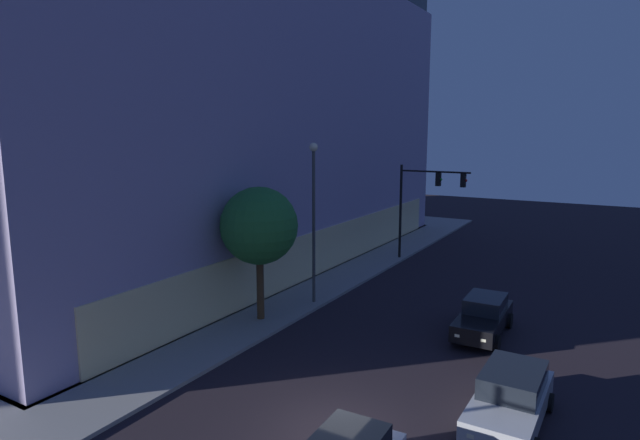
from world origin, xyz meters
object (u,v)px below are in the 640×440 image
car_silver (511,397)px  sidewalk_tree (259,226)px  traffic_light_far_corner (426,193)px  street_lamp_sidewalk (314,204)px  modern_building (143,109)px  car_black (484,316)px

car_silver → sidewalk_tree: bearing=74.7°
traffic_light_far_corner → car_silver: 20.85m
traffic_light_far_corner → street_lamp_sidewalk: 11.77m
modern_building → street_lamp_sidewalk: modern_building is taller
traffic_light_far_corner → sidewalk_tree: bearing=169.3°
car_silver → street_lamp_sidewalk: bearing=58.9°
car_silver → car_black: car_black is taller
sidewalk_tree → car_silver: sidewalk_tree is taller
traffic_light_far_corner → street_lamp_sidewalk: bearing=170.5°
street_lamp_sidewalk → car_silver: (-6.70, -11.10, -4.46)m
modern_building → sidewalk_tree: modern_building is taller
street_lamp_sidewalk → car_black: (0.24, -8.66, -4.45)m
street_lamp_sidewalk → sidewalk_tree: 3.60m
car_silver → car_black: bearing=19.4°
car_silver → modern_building: bearing=67.4°
traffic_light_far_corner → sidewalk_tree: 15.29m
modern_building → traffic_light_far_corner: bearing=-73.5°
sidewalk_tree → car_black: sidewalk_tree is taller
modern_building → car_black: 29.23m
street_lamp_sidewalk → modern_building: bearing=73.1°
traffic_light_far_corner → car_silver: size_ratio=1.38×
traffic_light_far_corner → car_black: traffic_light_far_corner is taller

